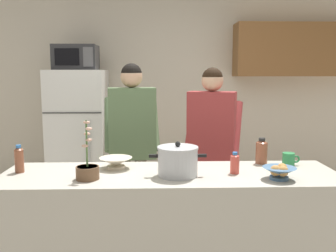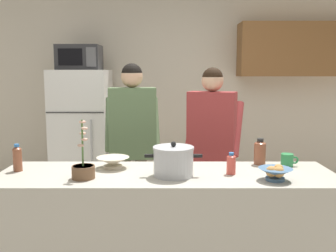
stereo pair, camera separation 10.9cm
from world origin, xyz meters
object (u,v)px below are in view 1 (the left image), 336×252
at_px(person_near_pot, 132,132).
at_px(person_by_sink, 212,137).
at_px(bread_bowl, 279,172).
at_px(coffee_mug, 289,159).
at_px(empty_bowl, 116,162).
at_px(bottle_near_edge, 235,163).
at_px(refrigerator, 79,140).
at_px(potted_orchid, 88,170).
at_px(bottle_far_corner, 262,151).
at_px(cooking_pot, 178,161).
at_px(bottle_mid_counter, 19,159).
at_px(microwave, 76,57).

xyz_separation_m(person_near_pot, person_by_sink, (0.72, -0.09, -0.03)).
bearing_deg(bread_bowl, coffee_mug, 62.32).
height_order(empty_bowl, bottle_near_edge, bottle_near_edge).
height_order(person_by_sink, coffee_mug, person_by_sink).
bearing_deg(refrigerator, bread_bowl, -50.06).
relative_size(person_by_sink, potted_orchid, 4.27).
height_order(bottle_far_corner, potted_orchid, potted_orchid).
xyz_separation_m(cooking_pot, coffee_mug, (0.85, 0.25, -0.05)).
height_order(person_by_sink, bread_bowl, person_by_sink).
bearing_deg(empty_bowl, bottle_far_corner, 6.02).
relative_size(person_near_pot, bottle_far_corner, 8.61).
bearing_deg(bottle_mid_counter, microwave, 88.48).
xyz_separation_m(refrigerator, cooking_pot, (1.05, -1.92, 0.20)).
distance_m(microwave, empty_bowl, 1.97).
bearing_deg(potted_orchid, cooking_pot, 6.16).
relative_size(bread_bowl, bottle_near_edge, 1.45).
relative_size(refrigerator, empty_bowl, 6.90).
bearing_deg(person_by_sink, cooking_pot, -112.06).
xyz_separation_m(microwave, bottle_near_edge, (1.44, -1.85, -0.78)).
xyz_separation_m(refrigerator, bottle_mid_counter, (-0.05, -1.79, 0.20)).
bearing_deg(bottle_far_corner, bread_bowl, -90.61).
bearing_deg(bottle_near_edge, empty_bowl, 168.77).
distance_m(person_by_sink, bottle_near_edge, 0.84).
relative_size(bread_bowl, bottle_mid_counter, 1.12).
height_order(coffee_mug, bread_bowl, bread_bowl).
xyz_separation_m(empty_bowl, bottle_near_edge, (0.83, -0.16, 0.03)).
xyz_separation_m(refrigerator, microwave, (0.00, -0.02, 0.96)).
relative_size(microwave, cooking_pot, 1.24).
height_order(bread_bowl, bottle_far_corner, bottle_far_corner).
xyz_separation_m(bottle_mid_counter, potted_orchid, (0.50, -0.18, -0.03)).
bearing_deg(bread_bowl, empty_bowl, 163.58).
relative_size(cooking_pot, coffee_mug, 2.95).
bearing_deg(potted_orchid, microwave, 103.11).
height_order(microwave, bottle_near_edge, microwave).
relative_size(bottle_mid_counter, bottle_far_corner, 0.99).
bearing_deg(bottle_far_corner, microwave, 137.31).
relative_size(cooking_pot, bottle_far_corner, 1.97).
height_order(bottle_near_edge, potted_orchid, potted_orchid).
height_order(person_near_pot, bread_bowl, person_near_pot).
distance_m(person_near_pot, bottle_far_corner, 1.21).
bearing_deg(bottle_near_edge, bottle_mid_counter, 177.00).
relative_size(coffee_mug, potted_orchid, 0.34).
relative_size(refrigerator, microwave, 3.41).
height_order(coffee_mug, bottle_mid_counter, bottle_mid_counter).
xyz_separation_m(microwave, empty_bowl, (0.61, -1.69, -0.81)).
distance_m(refrigerator, coffee_mug, 2.52).
xyz_separation_m(person_near_pot, bottle_mid_counter, (-0.73, -0.85, -0.05)).
distance_m(refrigerator, bottle_near_edge, 2.37).
bearing_deg(person_near_pot, empty_bowl, -95.31).
xyz_separation_m(person_by_sink, bread_bowl, (0.29, -1.00, -0.06)).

